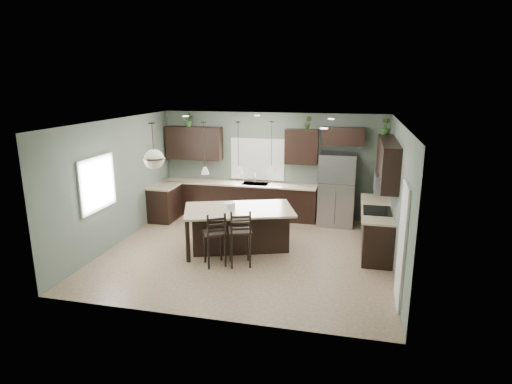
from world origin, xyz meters
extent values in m
plane|color=#9E8466|center=(0.00, 0.00, 0.00)|extent=(6.00, 6.00, 0.00)
cube|color=white|center=(2.98, -1.55, 1.02)|extent=(0.04, 0.82, 2.04)
cube|color=white|center=(-0.40, 2.73, 1.55)|extent=(1.35, 0.02, 1.00)
cube|color=white|center=(-2.98, -0.80, 1.55)|extent=(0.02, 1.10, 1.00)
cube|color=black|center=(-2.70, 1.70, 0.45)|extent=(0.60, 0.90, 0.90)
cube|color=#C3B193|center=(-2.68, 1.70, 0.92)|extent=(0.66, 0.96, 0.04)
cube|color=black|center=(-0.85, 2.45, 0.45)|extent=(4.20, 0.60, 0.90)
cube|color=#C3B193|center=(-0.85, 2.43, 0.92)|extent=(4.20, 0.66, 0.04)
cube|color=gray|center=(-0.40, 2.43, 0.94)|extent=(0.70, 0.45, 0.01)
cylinder|color=silver|center=(-0.40, 2.40, 1.08)|extent=(0.02, 0.02, 0.28)
cube|color=black|center=(-2.15, 2.58, 1.95)|extent=(1.55, 0.34, 0.90)
cube|color=black|center=(0.80, 2.58, 1.95)|extent=(0.85, 0.34, 0.90)
cube|color=black|center=(1.85, 2.58, 2.25)|extent=(1.05, 0.34, 0.45)
cube|color=black|center=(2.70, 0.87, 0.45)|extent=(0.60, 2.35, 0.90)
cube|color=#C3B193|center=(2.68, 0.87, 0.92)|extent=(0.66, 2.35, 0.04)
cube|color=black|center=(2.68, 0.60, 0.94)|extent=(0.58, 0.75, 0.02)
cube|color=gray|center=(2.40, 0.60, 0.45)|extent=(0.01, 0.72, 0.60)
cube|color=black|center=(2.83, 0.87, 1.95)|extent=(0.34, 2.35, 0.90)
cube|color=gray|center=(2.78, 0.60, 1.55)|extent=(0.40, 0.75, 0.40)
cube|color=#92939A|center=(1.75, 2.35, 0.93)|extent=(0.90, 0.74, 1.85)
cube|color=black|center=(-0.22, 0.14, 0.46)|extent=(2.62, 2.01, 0.92)
cylinder|color=silver|center=(-0.41, 0.07, 0.99)|extent=(0.24, 0.24, 0.14)
cube|color=black|center=(-0.46, -0.80, 0.56)|extent=(0.58, 0.58, 1.13)
cube|color=black|center=(0.03, -0.68, 0.59)|extent=(0.56, 0.56, 1.19)
imported|color=#315425|center=(-2.26, 2.55, 2.59)|extent=(0.41, 0.39, 0.37)
imported|color=#2E4A20|center=(0.95, 2.55, 2.57)|extent=(0.19, 0.16, 0.34)
imported|color=#2B481F|center=(2.80, 1.80, 2.59)|extent=(0.24, 0.24, 0.37)
plane|color=#5D6B5D|center=(0.00, 2.75, 1.40)|extent=(6.00, 0.00, 6.00)
plane|color=#5D6B5D|center=(0.00, -2.75, 1.40)|extent=(6.00, 0.00, 6.00)
plane|color=#5D6B5D|center=(-3.00, 0.00, 1.40)|extent=(0.00, 5.50, 5.50)
plane|color=#5D6B5D|center=(3.00, 0.00, 1.40)|extent=(0.00, 5.50, 5.50)
plane|color=white|center=(0.00, 0.00, 2.80)|extent=(6.00, 6.00, 0.00)
camera|label=1|loc=(2.15, -8.37, 3.58)|focal=30.00mm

